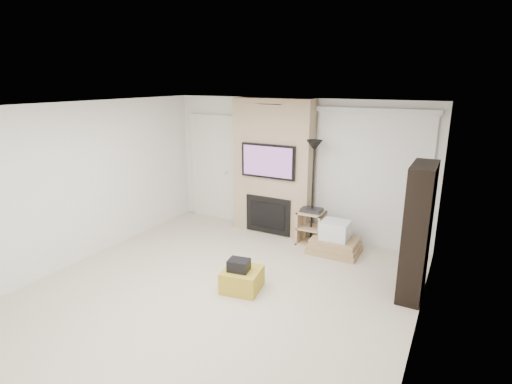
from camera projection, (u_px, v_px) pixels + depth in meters
The scene contains 15 objects.
floor at pixel (215, 295), 5.41m from camera, with size 5.00×5.50×0.00m, color beige.
ceiling at pixel (209, 107), 4.73m from camera, with size 5.00×5.50×0.00m, color white.
wall_back at pixel (295, 167), 7.41m from camera, with size 5.00×2.50×0.00m, color white.
wall_left at pixel (78, 184), 6.20m from camera, with size 5.50×2.50×0.00m, color white.
wall_right at pixel (422, 243), 3.94m from camera, with size 5.50×2.50×0.00m, color white.
hvac_vent at pixel (269, 104), 5.23m from camera, with size 0.35×0.18×0.01m, color silver.
ottoman at pixel (242, 279), 5.51m from camera, with size 0.50×0.50×0.30m, color #AF932A.
black_bag at pixel (239, 265), 5.42m from camera, with size 0.28×0.22×0.16m, color black.
fireplace_wall at pixel (273, 168), 7.39m from camera, with size 1.50×0.47×2.50m.
entry_door at pixel (214, 168), 8.24m from camera, with size 1.02×0.11×2.14m.
vertical_blinds at pixel (371, 174), 6.72m from camera, with size 1.98×0.10×2.37m.
floor_lamp at pixel (314, 163), 6.70m from camera, with size 0.27×0.27×1.85m.
av_stand at pixel (311, 225), 7.00m from camera, with size 0.45×0.38×0.66m.
box_stack at pixel (335, 241), 6.68m from camera, with size 0.83×0.62×0.55m.
bookshelf at pixel (417, 232), 5.20m from camera, with size 0.30×0.80×1.80m.
Camera 1 is at (2.76, -4.00, 2.81)m, focal length 28.00 mm.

